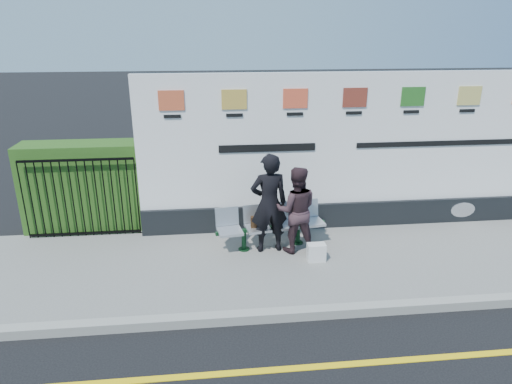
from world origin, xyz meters
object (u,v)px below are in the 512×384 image
(bench, at_px, (271,236))
(woman_left, at_px, (269,203))
(woman_right, at_px, (296,210))
(billboard, at_px, (349,162))

(bench, height_order, woman_left, woman_left)
(woman_right, bearing_deg, bench, -21.77)
(bench, bearing_deg, woman_right, -35.59)
(billboard, distance_m, woman_right, 1.67)
(woman_left, xyz_separation_m, woman_right, (0.46, -0.07, -0.11))
(bench, xyz_separation_m, woman_right, (0.39, -0.20, 0.57))
(billboard, bearing_deg, bench, -152.95)
(woman_left, relative_size, woman_right, 1.15)
(woman_right, bearing_deg, woman_left, -3.52)
(woman_right, bearing_deg, billboard, -135.08)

